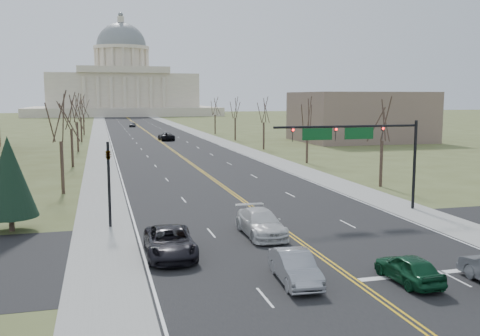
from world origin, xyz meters
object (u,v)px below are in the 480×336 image
car_sb_inner_second (261,223)px  signal_left (109,175)px  signal_mast (358,140)px  car_far_sb (132,124)px  car_nb_inner_lead (409,268)px  car_sb_inner_lead (295,267)px  car_sb_outer_lead (170,242)px  car_far_nb (166,136)px

car_sb_inner_second → signal_left: bearing=152.2°
signal_mast → car_sb_inner_second: size_ratio=2.10×
car_far_sb → car_nb_inner_lead: bearing=-80.3°
car_sb_inner_second → car_nb_inner_lead: bearing=-67.5°
car_nb_inner_lead → car_sb_inner_lead: bearing=-17.2°
car_sb_outer_lead → car_far_nb: bearing=84.6°
signal_left → signal_mast: bearing=-0.0°
signal_left → car_far_sb: 127.02m
signal_mast → car_far_nb: bearing=94.6°
car_far_sb → signal_mast: bearing=-77.8°
car_sb_outer_lead → car_far_nb: 82.61m
signal_left → car_far_sb: size_ratio=1.35×
car_nb_inner_lead → signal_mast: bearing=-110.2°
car_far_nb → car_far_sb: bearing=-89.7°
car_sb_outer_lead → signal_left: bearing=113.0°
car_sb_outer_lead → car_far_sb: car_sb_outer_lead is taller
car_nb_inner_lead → car_far_sb: size_ratio=0.95×
car_nb_inner_lead → car_sb_inner_lead: size_ratio=0.91×
signal_left → car_far_nb: bearing=80.0°
car_nb_inner_lead → car_far_sb: bearing=-90.2°
signal_left → car_far_sb: (9.24, 126.65, -2.95)m
car_far_nb → car_far_sb: 52.77m
car_sb_inner_lead → car_far_nb: bearing=91.1°
car_sb_outer_lead → signal_mast: bearing=28.4°
car_sb_inner_lead → car_far_nb: (4.46, 87.96, 0.06)m
signal_mast → car_far_sb: size_ratio=2.73×
signal_mast → car_sb_inner_second: 11.71m
car_sb_inner_lead → car_sb_inner_second: bearing=87.7°
car_far_nb → car_far_sb: (-3.75, 52.64, -0.07)m
car_sb_inner_second → car_far_sb: (-0.29, 131.61, -0.08)m
signal_mast → car_sb_outer_lead: bearing=-153.1°
car_sb_inner_second → car_far_nb: (3.46, 78.97, -0.01)m
car_nb_inner_lead → car_sb_outer_lead: 13.05m
car_far_nb → car_far_sb: car_far_nb is taller
car_nb_inner_lead → car_sb_outer_lead: car_sb_outer_lead is taller
signal_mast → car_sb_inner_second: (-9.41, -4.95, -4.91)m
signal_left → car_sb_inner_lead: signal_left is taller
car_far_sb → car_sb_inner_lead: bearing=-82.5°
car_sb_inner_second → car_sb_inner_lead: bearing=-96.7°
car_sb_inner_lead → car_sb_inner_second: size_ratio=0.81×
car_sb_inner_second → car_far_sb: bearing=89.8°
signal_mast → signal_left: size_ratio=2.02×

